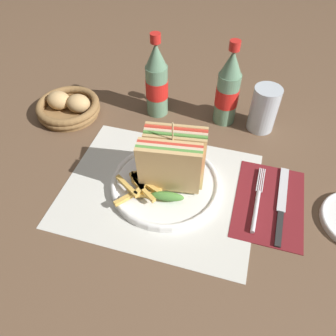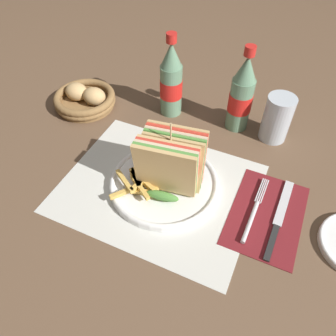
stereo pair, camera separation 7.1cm
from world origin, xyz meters
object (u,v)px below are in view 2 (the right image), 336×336
Objects in this scene: fork at (253,215)px; bread_basket at (85,99)px; coke_bottle_near at (171,81)px; coke_bottle_far at (241,95)px; club_sandwich at (170,163)px; glass_near at (277,118)px; plate_main at (164,183)px; knife at (279,219)px.

bread_basket is (-0.53, 0.18, 0.01)m from fork.
coke_bottle_near and coke_bottle_far have the same top height.
club_sandwich is at bearing -27.41° from bread_basket.
bread_basket is at bearing -170.29° from glass_near.
plate_main is at bearing -124.44° from glass_near.
coke_bottle_far reaches higher than club_sandwich.
knife is at bearing -56.85° from coke_bottle_far.
bread_basket is at bearing 165.66° from knife.
club_sandwich is 0.94× the size of fork.
bread_basket is (-0.51, -0.09, -0.04)m from glass_near.
coke_bottle_far is 1.88× the size of glass_near.
club_sandwich is (0.01, 0.00, 0.07)m from plate_main.
coke_bottle_near is 1.32× the size of bread_basket.
bread_basket is at bearing -161.67° from coke_bottle_near.
plate_main is 1.44× the size of club_sandwich.
coke_bottle_far is at bearing 124.52° from knife.
coke_bottle_far is at bearing 4.81° from coke_bottle_near.
club_sandwich reaches higher than bread_basket.
coke_bottle_near is 1.00× the size of coke_bottle_far.
fork is at bearing -18.56° from bread_basket.
fork is (0.19, 0.00, -0.07)m from club_sandwich.
plate_main is 0.32m from glass_near.
fork is 0.40m from coke_bottle_near.
bread_basket is at bearing -167.49° from coke_bottle_far.
plate_main is 1.08× the size of coke_bottle_near.
plate_main is 0.20m from fork.
fork is (0.20, 0.00, -0.00)m from plate_main.
glass_near is (0.10, -0.00, -0.04)m from coke_bottle_far.
coke_bottle_near is at bearing -175.19° from coke_bottle_far.
knife is (0.24, 0.01, -0.07)m from club_sandwich.
coke_bottle_far is (0.08, 0.27, 0.09)m from plate_main.
club_sandwich is 0.79× the size of knife.
knife is 0.43m from coke_bottle_near.
plate_main is at bearing -175.21° from knife.
club_sandwich is 0.75× the size of coke_bottle_near.
bread_basket reaches higher than fork.
glass_near is (-0.07, 0.25, 0.05)m from knife.
knife is at bearing -74.50° from glass_near.
glass_near is at bearing 55.56° from plate_main.
coke_bottle_near is at bearing 140.99° from fork.
glass_near is (0.28, 0.01, -0.04)m from coke_bottle_near.
glass_near is at bearing 95.40° from fork.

